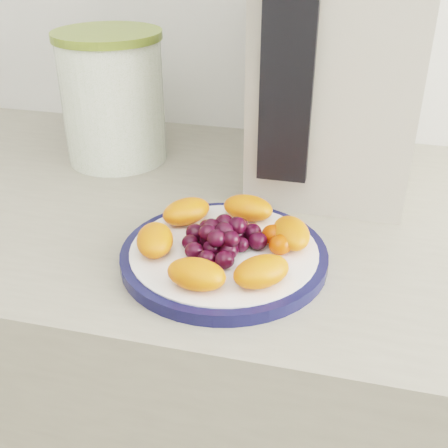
# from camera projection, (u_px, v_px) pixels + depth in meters

# --- Properties ---
(counter) EXTENTS (3.50, 0.60, 0.90)m
(counter) POSITION_uv_depth(u_px,v_px,m) (230.00, 426.00, 1.01)
(counter) COLOR gray
(counter) RESTS_ON floor
(cabinet_face) EXTENTS (3.48, 0.58, 0.84)m
(cabinet_face) POSITION_uv_depth(u_px,v_px,m) (229.00, 438.00, 1.02)
(cabinet_face) COLOR #9A6E59
(cabinet_face) RESTS_ON floor
(plate_rim) EXTENTS (0.24, 0.24, 0.01)m
(plate_rim) POSITION_uv_depth(u_px,v_px,m) (224.00, 256.00, 0.65)
(plate_rim) COLOR #12153D
(plate_rim) RESTS_ON counter
(plate_face) EXTENTS (0.22, 0.22, 0.02)m
(plate_face) POSITION_uv_depth(u_px,v_px,m) (224.00, 255.00, 0.65)
(plate_face) COLOR white
(plate_face) RESTS_ON counter
(canister) EXTENTS (0.16, 0.16, 0.19)m
(canister) POSITION_uv_depth(u_px,v_px,m) (113.00, 102.00, 0.88)
(canister) COLOR #456D14
(canister) RESTS_ON counter
(canister_lid) EXTENTS (0.17, 0.17, 0.01)m
(canister_lid) POSITION_uv_depth(u_px,v_px,m) (107.00, 35.00, 0.83)
(canister_lid) COLOR olive
(canister_lid) RESTS_ON canister
(appliance_body) EXTENTS (0.21, 0.30, 0.37)m
(appliance_body) POSITION_uv_depth(u_px,v_px,m) (341.00, 51.00, 0.79)
(appliance_body) COLOR #B2AB9A
(appliance_body) RESTS_ON counter
(appliance_panel) EXTENTS (0.06, 0.02, 0.27)m
(appliance_panel) POSITION_uv_depth(u_px,v_px,m) (288.00, 73.00, 0.67)
(appliance_panel) COLOR black
(appliance_panel) RESTS_ON appliance_body
(fruit_plate) EXTENTS (0.21, 0.21, 0.03)m
(fruit_plate) POSITION_uv_depth(u_px,v_px,m) (227.00, 237.00, 0.64)
(fruit_plate) COLOR #F75511
(fruit_plate) RESTS_ON plate_face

